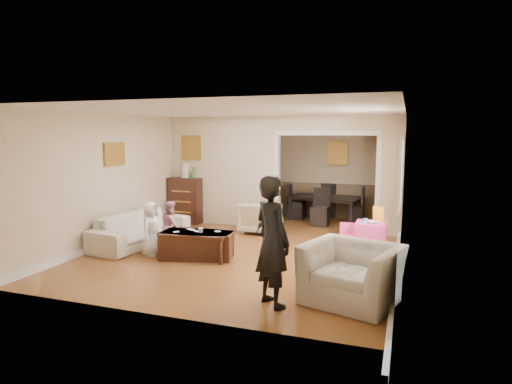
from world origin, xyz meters
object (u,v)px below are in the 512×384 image
at_px(dining_table, 325,209).
at_px(adult_person, 272,241).
at_px(armchair_back, 258,217).
at_px(child_toddler, 266,231).
at_px(play_table, 371,236).
at_px(child_kneel_b, 171,226).
at_px(dresser, 186,200).
at_px(table_lamp, 185,171).
at_px(sofa, 141,229).
at_px(coffee_cup, 201,230).
at_px(child_kneel_a, 151,229).
at_px(cyan_cup, 366,220).
at_px(coffee_table, 197,245).
at_px(armchair_front, 351,273).

height_order(dining_table, adult_person, adult_person).
xyz_separation_m(armchair_back, child_toddler, (0.66, -1.48, 0.05)).
xyz_separation_m(play_table, child_kneel_b, (-3.58, -1.23, 0.20)).
bearing_deg(child_kneel_b, armchair_back, -63.71).
bearing_deg(adult_person, dresser, -12.24).
relative_size(table_lamp, play_table, 0.64).
xyz_separation_m(sofa, coffee_cup, (1.58, -0.52, 0.20)).
height_order(play_table, child_kneel_b, child_kneel_b).
bearing_deg(dresser, child_kneel_a, -74.11).
height_order(coffee_cup, dining_table, dining_table).
bearing_deg(armchair_back, cyan_cup, 160.92).
bearing_deg(adult_person, child_kneel_b, 1.63).
xyz_separation_m(coffee_table, coffee_cup, (0.10, -0.05, 0.28)).
bearing_deg(coffee_cup, sofa, 161.82).
bearing_deg(child_kneel_a, dining_table, -33.87).
relative_size(adult_person, child_kneel_a, 1.73).
height_order(armchair_front, child_toddler, child_toddler).
xyz_separation_m(armchair_back, dining_table, (1.16, 1.84, -0.04)).
relative_size(sofa, coffee_table, 1.73).
xyz_separation_m(sofa, table_lamp, (-0.18, 2.22, 0.98)).
xyz_separation_m(adult_person, child_kneel_a, (-2.75, 1.49, -0.36)).
xyz_separation_m(armchair_back, table_lamp, (-2.05, 0.46, 0.95)).
bearing_deg(cyan_cup, dresser, 164.81).
bearing_deg(child_toddler, dining_table, -152.83).
bearing_deg(dresser, table_lamp, 0.00).
distance_m(coffee_cup, play_table, 3.21).
relative_size(coffee_table, child_kneel_b, 1.33).
relative_size(dining_table, child_toddler, 2.22).
relative_size(sofa, cyan_cup, 27.13).
height_order(cyan_cup, adult_person, adult_person).
relative_size(armchair_back, coffee_table, 0.61).
xyz_separation_m(sofa, dining_table, (3.03, 3.60, -0.01)).
distance_m(cyan_cup, child_toddler, 1.89).
height_order(armchair_back, coffee_table, armchair_back).
xyz_separation_m(coffee_table, play_table, (2.88, 1.53, 0.03)).
bearing_deg(cyan_cup, child_kneel_b, -161.28).
bearing_deg(sofa, coffee_table, -99.72).
distance_m(armchair_back, coffee_table, 2.26).
relative_size(armchair_back, armchair_front, 0.65).
bearing_deg(armchair_front, dining_table, 120.11).
xyz_separation_m(dining_table, child_kneel_b, (-2.25, -3.77, 0.16)).
distance_m(dresser, dining_table, 3.50).
height_order(cyan_cup, child_toddler, child_toddler).
height_order(coffee_cup, child_toddler, child_toddler).
bearing_deg(armchair_back, child_toddler, 112.29).
height_order(coffee_table, child_kneel_b, child_kneel_b).
bearing_deg(child_toddler, armchair_back, -120.13).
bearing_deg(child_kneel_b, table_lamp, -12.34).
xyz_separation_m(dining_table, child_kneel_a, (-2.40, -4.22, 0.18)).
distance_m(coffee_cup, child_kneel_b, 0.87).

